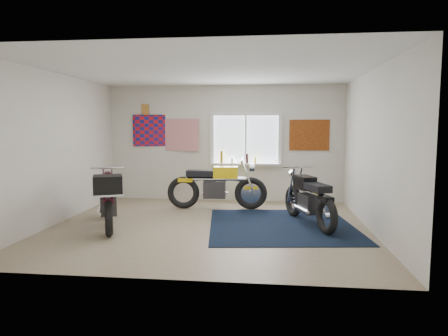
# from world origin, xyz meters

# --- Properties ---
(ground) EXTENTS (5.50, 5.50, 0.00)m
(ground) POSITION_xyz_m (0.00, 0.00, 0.00)
(ground) COLOR #9E896B
(ground) RESTS_ON ground
(room_shell) EXTENTS (5.50, 5.50, 5.50)m
(room_shell) POSITION_xyz_m (0.00, 0.00, 1.64)
(room_shell) COLOR white
(room_shell) RESTS_ON ground
(navy_rug) EXTENTS (2.79, 2.88, 0.01)m
(navy_rug) POSITION_xyz_m (1.27, 0.18, 0.01)
(navy_rug) COLOR black
(navy_rug) RESTS_ON ground
(window_assembly) EXTENTS (1.66, 0.17, 1.26)m
(window_assembly) POSITION_xyz_m (0.50, 2.47, 1.37)
(window_assembly) COLOR white
(window_assembly) RESTS_ON room_shell
(oil_bottles) EXTENTS (0.85, 0.07, 0.28)m
(oil_bottles) POSITION_xyz_m (0.24, 2.40, 1.01)
(oil_bottles) COLOR #8C6714
(oil_bottles) RESTS_ON window_assembly
(flag_display) EXTENTS (1.60, 0.10, 1.17)m
(flag_display) POSITION_xyz_m (-1.90, 2.48, 2.15)
(flag_display) COLOR red
(flag_display) RESTS_ON room_shell
(triumph_poster) EXTENTS (0.90, 0.03, 0.70)m
(triumph_poster) POSITION_xyz_m (1.95, 2.48, 1.55)
(triumph_poster) COLOR #A54C14
(triumph_poster) RESTS_ON room_shell
(yellow_triumph) EXTENTS (2.13, 0.64, 1.07)m
(yellow_triumph) POSITION_xyz_m (-0.06, 1.49, 0.47)
(yellow_triumph) COLOR black
(yellow_triumph) RESTS_ON ground
(black_chrome_bike) EXTENTS (0.85, 1.90, 1.01)m
(black_chrome_bike) POSITION_xyz_m (1.75, 0.31, 0.44)
(black_chrome_bike) COLOR black
(black_chrome_bike) RESTS_ON navy_rug
(maroon_tourer) EXTENTS (1.05, 1.92, 1.00)m
(maroon_tourer) POSITION_xyz_m (-1.69, -0.35, 0.52)
(maroon_tourer) COLOR black
(maroon_tourer) RESTS_ON ground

